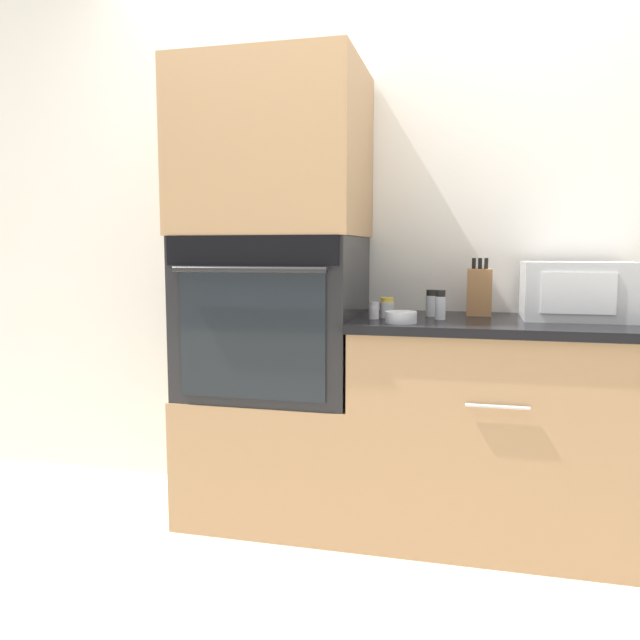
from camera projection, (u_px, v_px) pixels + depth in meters
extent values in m
plane|color=beige|center=(345.00, 553.00, 2.39)|extent=(12.00, 12.00, 0.00)
cube|color=silver|center=(374.00, 229.00, 2.86)|extent=(8.00, 0.05, 2.50)
cube|color=#A87F56|center=(276.00, 452.00, 2.74)|extent=(0.74, 0.60, 0.54)
cube|color=black|center=(275.00, 315.00, 2.67)|extent=(0.72, 0.59, 0.67)
cube|color=black|center=(250.00, 250.00, 2.35)|extent=(0.69, 0.01, 0.11)
cube|color=#33E54C|center=(250.00, 250.00, 2.34)|extent=(0.09, 0.00, 0.03)
cube|color=black|center=(251.00, 335.00, 2.38)|extent=(0.59, 0.01, 0.49)
cylinder|color=black|center=(248.00, 270.00, 2.33)|extent=(0.61, 0.02, 0.02)
cube|color=#A87F56|center=(274.00, 153.00, 2.59)|extent=(0.74, 0.60, 0.69)
cube|color=#A87F56|center=(493.00, 433.00, 2.50)|extent=(1.09, 0.60, 0.85)
cube|color=black|center=(497.00, 324.00, 2.45)|extent=(1.11, 0.63, 0.03)
cylinder|color=#B7B7BC|center=(497.00, 407.00, 2.18)|extent=(0.22, 0.01, 0.01)
cube|color=#B2B5BA|center=(579.00, 291.00, 2.46)|extent=(0.42, 0.32, 0.23)
cube|color=silver|center=(579.00, 293.00, 2.30)|extent=(0.26, 0.01, 0.15)
cube|color=olive|center=(479.00, 292.00, 2.61)|extent=(0.10, 0.12, 0.19)
cylinder|color=black|center=(474.00, 263.00, 2.61)|extent=(0.02, 0.02, 0.04)
cylinder|color=black|center=(480.00, 263.00, 2.60)|extent=(0.02, 0.02, 0.04)
cylinder|color=black|center=(486.00, 263.00, 2.60)|extent=(0.02, 0.02, 0.04)
cylinder|color=silver|center=(401.00, 317.00, 2.34)|extent=(0.12, 0.12, 0.04)
cylinder|color=silver|center=(374.00, 312.00, 2.48)|extent=(0.04, 0.04, 0.05)
cylinder|color=#B7B7BC|center=(374.00, 304.00, 2.47)|extent=(0.04, 0.04, 0.01)
cylinder|color=silver|center=(432.00, 306.00, 2.57)|extent=(0.05, 0.05, 0.09)
cylinder|color=black|center=(432.00, 293.00, 2.57)|extent=(0.04, 0.04, 0.02)
cylinder|color=silver|center=(440.00, 308.00, 2.45)|extent=(0.04, 0.04, 0.09)
cylinder|color=black|center=(441.00, 293.00, 2.45)|extent=(0.04, 0.04, 0.03)
cylinder|color=silver|center=(387.00, 310.00, 2.52)|extent=(0.06, 0.06, 0.06)
cylinder|color=gold|center=(387.00, 300.00, 2.51)|extent=(0.05, 0.05, 0.02)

